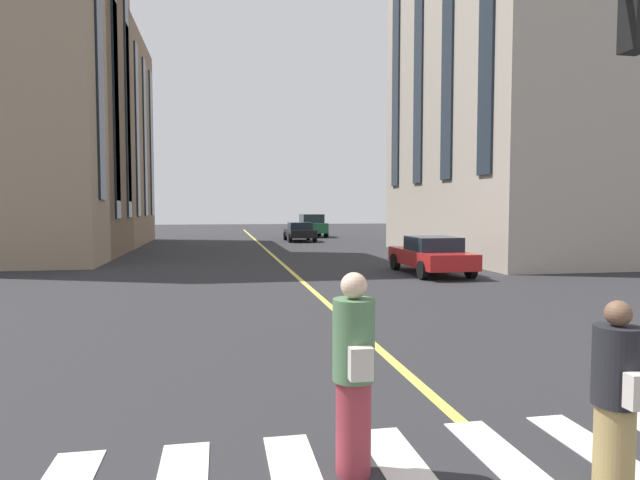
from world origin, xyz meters
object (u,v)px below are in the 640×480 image
Objects in this scene: car_red_parked_a at (431,255)px; car_black_trailing at (300,232)px; pedestrian_companion at (616,399)px; pedestrian_near at (354,373)px; car_green_mid at (311,225)px.

car_black_trailing is at bearing 5.26° from car_red_parked_a.
pedestrian_near is at bearing 69.69° from pedestrian_companion.
car_green_mid is 2.56× the size of pedestrian_near.
car_black_trailing is 0.94× the size of car_green_mid.
pedestrian_companion is at bearing 163.54° from car_red_parked_a.
pedestrian_near is (-39.94, 6.38, -0.04)m from car_green_mid.
car_red_parked_a is 26.02m from car_green_mid.
car_red_parked_a is at bearing -174.74° from car_black_trailing.
car_green_mid is at bearing -9.08° from pedestrian_near.
car_green_mid reaches higher than car_black_trailing.
pedestrian_near reaches higher than pedestrian_companion.
car_black_trailing is 34.41m from pedestrian_near.
car_green_mid is (5.83, -1.86, 0.27)m from car_black_trailing.
pedestrian_companion is at bearing 175.94° from car_black_trailing.
pedestrian_companion reaches higher than car_black_trailing.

